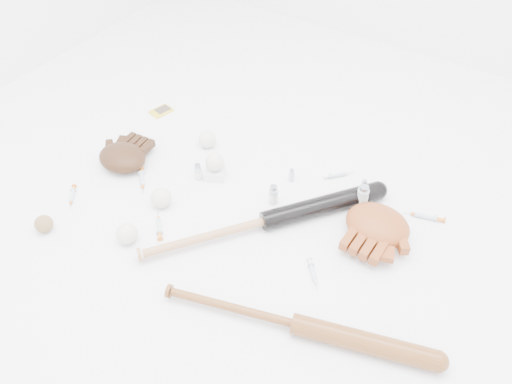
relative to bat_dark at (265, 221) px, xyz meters
The scene contains 22 objects.
bat_dark is the anchor object (origin of this frame).
bat_wood 0.42m from the bat_dark, 46.21° to the right, with size 0.88×0.06×0.06m, color brown, non-canonical shape.
glove_dark 0.67m from the bat_dark, behind, with size 0.24×0.24×0.09m, color #331C0E, non-canonical shape.
glove_tan 0.40m from the bat_dark, 27.96° to the left, with size 0.28×0.28×0.10m, color brown, non-canonical shape.
trading_card 0.86m from the bat_dark, 155.96° to the left, with size 0.07×0.10×0.01m, color gold.
pedestal 0.34m from the bat_dark, 158.16° to the left, with size 0.08×0.08×0.04m, color white.
baseball_on_pedestal 0.34m from the bat_dark, 158.16° to the left, with size 0.07×0.07×0.07m, color silver.
baseball_left 0.41m from the bat_dark, 163.80° to the right, with size 0.08×0.08×0.08m, color silver.
baseball_upper 0.52m from the bat_dark, 149.80° to the left, with size 0.07×0.07×0.07m, color silver.
baseball_mid 0.49m from the bat_dark, 140.39° to the right, with size 0.08×0.08×0.08m, color silver.
baseball_aged 0.80m from the bat_dark, 146.85° to the right, with size 0.06×0.06×0.06m, color olive.
syringe_0 0.76m from the bat_dark, 159.29° to the right, with size 0.14×0.02×0.02m, color #ADBCC6, non-canonical shape.
syringe_1 0.39m from the bat_dark, 147.25° to the right, with size 0.15×0.03×0.02m, color #ADBCC6, non-canonical shape.
syringe_2 0.40m from the bat_dark, 74.83° to the left, with size 0.15×0.03×0.02m, color #ADBCC6, non-canonical shape.
syringe_3 0.26m from the bat_dark, 20.75° to the right, with size 0.14×0.02×0.02m, color #ADBCC6, non-canonical shape.
syringe_4 0.59m from the bat_dark, 36.66° to the left, with size 0.17×0.03×0.02m, color #ADBCC6, non-canonical shape.
syringe_5 0.55m from the bat_dark, behind, with size 0.16×0.03×0.02m, color #ADBCC6, non-canonical shape.
vial_0 0.27m from the bat_dark, 98.82° to the left, with size 0.02×0.02×0.06m, color silver.
vial_1 0.42m from the bat_dark, 57.61° to the left, with size 0.02×0.02×0.06m, color silver.
vial_2 0.13m from the bat_dark, 108.28° to the left, with size 0.03×0.03×0.09m, color silver.
vial_3 0.38m from the bat_dark, 48.69° to the left, with size 0.04×0.04×0.10m, color silver.
vial_4 0.37m from the bat_dark, 167.59° to the left, with size 0.03×0.03×0.07m, color silver.
Camera 1 is at (0.70, -1.05, 1.37)m, focal length 35.00 mm.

